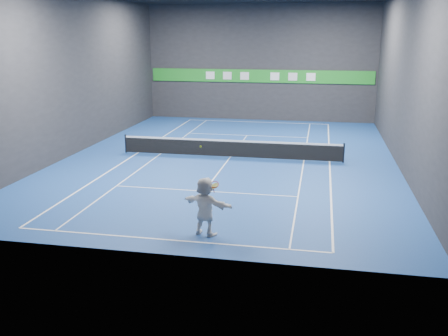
% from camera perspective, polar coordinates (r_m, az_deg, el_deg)
% --- Properties ---
extents(ground, '(26.00, 26.00, 0.00)m').
position_cam_1_polar(ground, '(28.07, 0.71, 1.24)').
color(ground, navy).
rests_on(ground, ground).
extents(wall_back, '(18.00, 0.10, 9.00)m').
position_cam_1_polar(wall_back, '(40.18, 4.14, 11.86)').
color(wall_back, '#262628').
rests_on(wall_back, ground).
extents(wall_front, '(18.00, 0.10, 9.00)m').
position_cam_1_polar(wall_front, '(14.82, -8.36, 6.37)').
color(wall_front, '#262628').
rests_on(wall_front, ground).
extents(wall_left, '(0.10, 26.00, 9.00)m').
position_cam_1_polar(wall_left, '(30.28, -16.55, 10.27)').
color(wall_left, '#262628').
rests_on(wall_left, ground).
extents(wall_right, '(0.10, 26.00, 9.00)m').
position_cam_1_polar(wall_right, '(27.22, 20.00, 9.52)').
color(wall_right, '#262628').
rests_on(wall_right, ground).
extents(baseline_near, '(10.98, 0.08, 0.01)m').
position_cam_1_polar(baseline_near, '(17.07, -6.55, -8.14)').
color(baseline_near, white).
rests_on(baseline_near, ground).
extents(baseline_far, '(10.98, 0.08, 0.01)m').
position_cam_1_polar(baseline_far, '(39.59, 3.82, 5.27)').
color(baseline_far, white).
rests_on(baseline_far, ground).
extents(sideline_doubles_left, '(0.08, 23.78, 0.01)m').
position_cam_1_polar(sideline_doubles_left, '(29.52, -9.83, 1.71)').
color(sideline_doubles_left, white).
rests_on(sideline_doubles_left, ground).
extents(sideline_doubles_right, '(0.08, 23.78, 0.01)m').
position_cam_1_polar(sideline_doubles_right, '(27.65, 11.98, 0.70)').
color(sideline_doubles_right, white).
rests_on(sideline_doubles_right, ground).
extents(sideline_singles_left, '(0.06, 23.78, 0.01)m').
position_cam_1_polar(sideline_singles_left, '(29.07, -7.29, 1.60)').
color(sideline_singles_left, white).
rests_on(sideline_singles_left, ground).
extents(sideline_singles_right, '(0.06, 23.78, 0.01)m').
position_cam_1_polar(sideline_singles_right, '(27.65, 9.12, 0.84)').
color(sideline_singles_right, white).
rests_on(sideline_singles_right, ground).
extents(service_line_near, '(8.23, 0.06, 0.01)m').
position_cam_1_polar(service_line_near, '(22.03, -2.28, -2.65)').
color(service_line_near, white).
rests_on(service_line_near, ground).
extents(service_line_far, '(8.23, 0.06, 0.01)m').
position_cam_1_polar(service_line_far, '(34.24, 2.64, 3.75)').
color(service_line_far, white).
rests_on(service_line_far, ground).
extents(center_service_line, '(0.06, 12.80, 0.01)m').
position_cam_1_polar(center_service_line, '(28.07, 0.71, 1.24)').
color(center_service_line, white).
rests_on(center_service_line, ground).
extents(player, '(2.00, 1.23, 2.05)m').
position_cam_1_polar(player, '(17.04, -2.16, -4.40)').
color(player, white).
rests_on(player, ground).
extents(tennis_ball, '(0.07, 0.07, 0.07)m').
position_cam_1_polar(tennis_ball, '(16.51, -2.69, 2.45)').
color(tennis_ball, '#B9E626').
rests_on(tennis_ball, player).
extents(tennis_net, '(12.50, 0.10, 1.07)m').
position_cam_1_polar(tennis_net, '(27.95, 0.72, 2.31)').
color(tennis_net, black).
rests_on(tennis_net, ground).
extents(sponsor_banner, '(17.64, 0.11, 1.00)m').
position_cam_1_polar(sponsor_banner, '(40.18, 4.10, 10.43)').
color(sponsor_banner, '#1E8C25').
rests_on(sponsor_banner, wall_back).
extents(tennis_racket, '(0.39, 0.35, 0.73)m').
position_cam_1_polar(tennis_racket, '(16.79, -1.12, -2.13)').
color(tennis_racket, red).
rests_on(tennis_racket, player).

